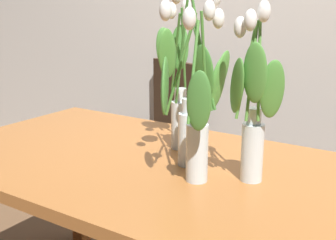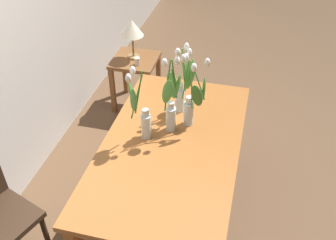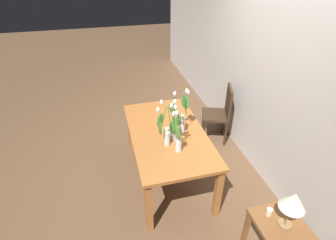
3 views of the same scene
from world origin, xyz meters
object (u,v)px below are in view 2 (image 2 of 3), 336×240
(table_lamp, at_px, (132,29))
(side_table, at_px, (135,69))
(tulip_vase_1, at_px, (142,116))
(tulip_vase_0, at_px, (191,101))
(tulip_vase_2, at_px, (183,87))
(tulip_vase_3, at_px, (171,103))
(pillar_candle, at_px, (137,61))
(dining_table, at_px, (171,154))

(table_lamp, bearing_deg, side_table, -139.79)
(tulip_vase_1, height_order, table_lamp, tulip_vase_1)
(tulip_vase_0, relative_size, tulip_vase_2, 1.00)
(tulip_vase_2, bearing_deg, tulip_vase_3, 170.88)
(table_lamp, relative_size, pillar_candle, 5.31)
(tulip_vase_1, distance_m, pillar_candle, 1.37)
(tulip_vase_1, bearing_deg, side_table, 20.51)
(tulip_vase_1, height_order, side_table, tulip_vase_1)
(tulip_vase_1, relative_size, pillar_candle, 7.33)
(pillar_candle, bearing_deg, tulip_vase_1, -160.29)
(dining_table, bearing_deg, tulip_vase_1, 88.64)
(dining_table, bearing_deg, tulip_vase_3, 13.88)
(dining_table, bearing_deg, side_table, 27.35)
(side_table, bearing_deg, tulip_vase_3, -151.03)
(tulip_vase_3, bearing_deg, tulip_vase_0, -59.57)
(tulip_vase_3, relative_size, pillar_candle, 7.84)
(tulip_vase_3, bearing_deg, tulip_vase_1, 134.82)
(tulip_vase_0, relative_size, pillar_candle, 7.21)
(tulip_vase_2, xyz_separation_m, table_lamp, (1.00, 0.72, -0.09))
(tulip_vase_3, height_order, side_table, tulip_vase_3)
(tulip_vase_3, bearing_deg, table_lamp, 29.21)
(tulip_vase_2, distance_m, side_table, 1.31)
(tulip_vase_1, distance_m, table_lamp, 1.48)
(tulip_vase_3, bearing_deg, pillar_candle, 28.95)
(tulip_vase_0, bearing_deg, pillar_candle, 35.17)
(tulip_vase_3, distance_m, pillar_candle, 1.30)
(side_table, relative_size, pillar_candle, 7.33)
(tulip_vase_0, bearing_deg, tulip_vase_2, 28.17)
(tulip_vase_3, bearing_deg, dining_table, -166.12)
(side_table, xyz_separation_m, pillar_candle, (-0.11, -0.06, 0.16))
(dining_table, height_order, pillar_candle, dining_table)
(tulip_vase_3, xyz_separation_m, side_table, (1.20, 0.66, -0.52))
(tulip_vase_3, distance_m, table_lamp, 1.41)
(pillar_candle, bearing_deg, table_lamp, 31.36)
(tulip_vase_0, relative_size, table_lamp, 1.36)
(tulip_vase_3, bearing_deg, tulip_vase_2, -9.12)
(tulip_vase_1, height_order, tulip_vase_3, tulip_vase_3)
(dining_table, xyz_separation_m, side_table, (1.36, 0.70, -0.22))
(dining_table, relative_size, tulip_vase_1, 2.91)
(dining_table, height_order, table_lamp, table_lamp)
(table_lamp, height_order, pillar_candle, table_lamp)
(tulip_vase_1, xyz_separation_m, table_lamp, (1.38, 0.53, -0.08))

